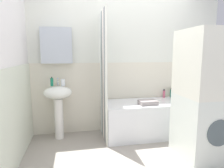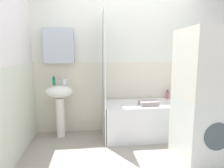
# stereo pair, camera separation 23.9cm
# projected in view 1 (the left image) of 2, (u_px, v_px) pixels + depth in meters

# --- Properties ---
(ground_plane) EXTENTS (4.80, 5.60, 0.04)m
(ground_plane) POSITION_uv_depth(u_px,v_px,m) (147.00, 167.00, 2.39)
(ground_plane) COLOR #9F978C
(wall_back_tiled) EXTENTS (3.60, 0.18, 2.40)m
(wall_back_tiled) POSITION_uv_depth(u_px,v_px,m) (119.00, 66.00, 3.43)
(wall_back_tiled) COLOR white
(wall_back_tiled) RESTS_ON ground_plane
(wall_left_tiled) EXTENTS (0.07, 1.81, 2.40)m
(wall_left_tiled) POSITION_uv_depth(u_px,v_px,m) (9.00, 74.00, 2.25)
(wall_left_tiled) COLOR white
(wall_left_tiled) RESTS_ON ground_plane
(sink) EXTENTS (0.44, 0.34, 0.85)m
(sink) POSITION_uv_depth(u_px,v_px,m) (58.00, 101.00, 3.08)
(sink) COLOR white
(sink) RESTS_ON ground_plane
(faucet) EXTENTS (0.03, 0.12, 0.12)m
(faucet) POSITION_uv_depth(u_px,v_px,m) (58.00, 82.00, 3.11)
(faucet) COLOR silver
(faucet) RESTS_ON sink
(soap_dispenser) EXTENTS (0.05, 0.05, 0.15)m
(soap_dispenser) POSITION_uv_depth(u_px,v_px,m) (52.00, 82.00, 3.07)
(soap_dispenser) COLOR #1D7E5B
(soap_dispenser) RESTS_ON sink
(toothbrush_cup) EXTENTS (0.06, 0.06, 0.11)m
(toothbrush_cup) POSITION_uv_depth(u_px,v_px,m) (63.00, 83.00, 3.08)
(toothbrush_cup) COLOR white
(toothbrush_cup) RESTS_ON sink
(bathtub) EXTENTS (1.49, 0.66, 0.56)m
(bathtub) POSITION_uv_depth(u_px,v_px,m) (149.00, 118.00, 3.28)
(bathtub) COLOR white
(bathtub) RESTS_ON ground_plane
(shower_curtain) EXTENTS (0.01, 0.66, 2.00)m
(shower_curtain) POSITION_uv_depth(u_px,v_px,m) (103.00, 77.00, 3.02)
(shower_curtain) COLOR white
(shower_curtain) RESTS_ON ground_plane
(shampoo_bottle) EXTENTS (0.06, 0.06, 0.16)m
(shampoo_bottle) POSITION_uv_depth(u_px,v_px,m) (177.00, 93.00, 3.59)
(shampoo_bottle) COLOR gold
(shampoo_bottle) RESTS_ON bathtub
(conditioner_bottle) EXTENTS (0.06, 0.06, 0.17)m
(conditioner_bottle) POSITION_uv_depth(u_px,v_px,m) (172.00, 93.00, 3.58)
(conditioner_bottle) COLOR #1F715C
(conditioner_bottle) RESTS_ON bathtub
(body_wash_bottle) EXTENTS (0.04, 0.04, 0.16)m
(body_wash_bottle) POSITION_uv_depth(u_px,v_px,m) (164.00, 94.00, 3.55)
(body_wash_bottle) COLOR #C0506C
(body_wash_bottle) RESTS_ON bathtub
(towel_folded) EXTENTS (0.29, 0.20, 0.07)m
(towel_folded) POSITION_uv_depth(u_px,v_px,m) (148.00, 102.00, 3.07)
(towel_folded) COLOR gray
(towel_folded) RESTS_ON bathtub
(washer_dryer_stack) EXTENTS (0.57, 0.63, 1.65)m
(washer_dryer_stack) POSITION_uv_depth(u_px,v_px,m) (204.00, 96.00, 2.48)
(washer_dryer_stack) COLOR white
(washer_dryer_stack) RESTS_ON ground_plane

